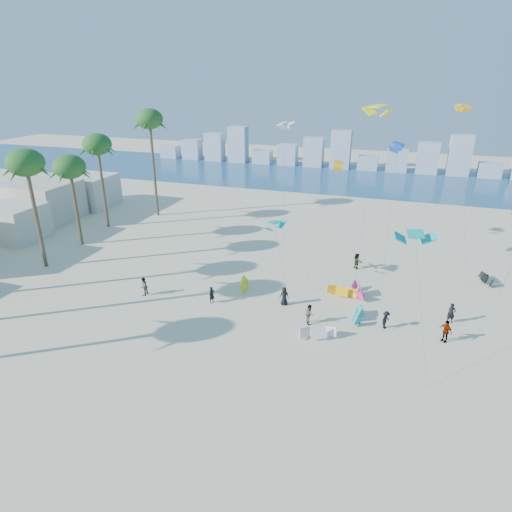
% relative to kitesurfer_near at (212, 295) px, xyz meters
% --- Properties ---
extents(ground, '(220.00, 220.00, 0.00)m').
position_rel_kitesurfer_near_xyz_m(ground, '(0.73, -14.06, -0.82)').
color(ground, beige).
rests_on(ground, ground).
extents(ocean, '(220.00, 220.00, 0.00)m').
position_rel_kitesurfer_near_xyz_m(ocean, '(0.73, 57.94, -0.81)').
color(ocean, navy).
rests_on(ocean, ground).
extents(kitesurfer_near, '(0.63, 0.71, 1.63)m').
position_rel_kitesurfer_near_xyz_m(kitesurfer_near, '(0.00, 0.00, 0.00)').
color(kitesurfer_near, black).
rests_on(kitesurfer_near, ground).
extents(kitesurfer_mid, '(0.97, 1.06, 1.77)m').
position_rel_kitesurfer_near_xyz_m(kitesurfer_mid, '(9.45, -0.70, 0.07)').
color(kitesurfer_mid, gray).
rests_on(kitesurfer_mid, ground).
extents(kitesurfers_far, '(28.73, 14.18, 1.92)m').
position_rel_kitesurfer_near_xyz_m(kitesurfers_far, '(10.54, 3.54, 0.08)').
color(kitesurfers_far, black).
rests_on(kitesurfers_far, ground).
extents(grounded_kites, '(25.09, 18.33, 0.99)m').
position_rel_kitesurfer_near_xyz_m(grounded_kites, '(12.23, 3.65, -0.35)').
color(grounded_kites, '#F2F90D').
rests_on(grounded_kites, ground).
extents(flying_kites, '(28.51, 24.11, 17.72)m').
position_rel_kitesurfer_near_xyz_m(flying_kites, '(16.66, 8.50, 11.17)').
color(flying_kites, '#0DA3A5').
rests_on(flying_kites, ground).
extents(palm_row, '(7.74, 44.80, 15.56)m').
position_rel_kitesurfer_near_xyz_m(palm_row, '(-21.07, 2.09, 10.90)').
color(palm_row, brown).
rests_on(palm_row, ground).
extents(distant_skyline, '(85.00, 3.00, 8.40)m').
position_rel_kitesurfer_near_xyz_m(distant_skyline, '(-0.46, 67.94, 2.27)').
color(distant_skyline, '#9EADBF').
rests_on(distant_skyline, ground).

